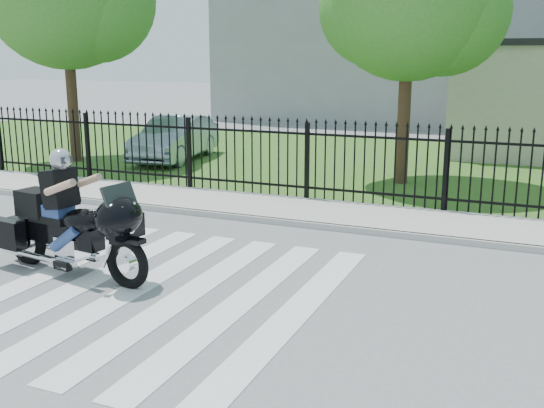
% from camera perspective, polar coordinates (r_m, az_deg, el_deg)
% --- Properties ---
extents(ground, '(120.00, 120.00, 0.00)m').
position_cam_1_polar(ground, '(9.14, -9.93, -7.77)').
color(ground, slate).
rests_on(ground, ground).
extents(crosswalk, '(5.00, 5.50, 0.01)m').
position_cam_1_polar(crosswalk, '(9.14, -9.93, -7.74)').
color(crosswalk, silver).
rests_on(crosswalk, ground).
extents(sidewalk, '(40.00, 2.00, 0.12)m').
position_cam_1_polar(sidewalk, '(13.39, 1.66, -0.52)').
color(sidewalk, '#ADAAA3').
rests_on(sidewalk, ground).
extents(curb, '(40.00, 0.12, 0.12)m').
position_cam_1_polar(curb, '(12.49, -0.01, -1.52)').
color(curb, '#ADAAA3').
rests_on(curb, ground).
extents(grass_strip, '(40.00, 12.00, 0.02)m').
position_cam_1_polar(grass_strip, '(19.96, 9.00, 3.76)').
color(grass_strip, '#305D20').
rests_on(grass_strip, ground).
extents(iron_fence, '(26.00, 0.04, 1.80)m').
position_cam_1_polar(iron_fence, '(14.14, 3.15, 3.69)').
color(iron_fence, black).
rests_on(iron_fence, ground).
extents(motorcycle_rider, '(2.94, 1.22, 1.95)m').
position_cam_1_polar(motorcycle_rider, '(9.99, -17.82, -1.58)').
color(motorcycle_rider, black).
rests_on(motorcycle_rider, ground).
extents(parked_car, '(1.99, 4.27, 1.36)m').
position_cam_1_polar(parked_car, '(20.11, -8.69, 5.83)').
color(parked_car, '#8BA0AF').
rests_on(parked_car, grass_strip).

